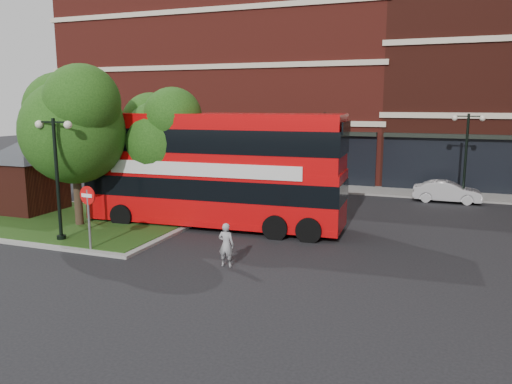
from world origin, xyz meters
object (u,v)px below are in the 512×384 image
at_px(woman, 226,245).
at_px(car_silver, 286,177).
at_px(bus, 213,162).
at_px(car_white, 447,192).

relative_size(woman, car_silver, 0.38).
height_order(woman, car_silver, woman).
height_order(bus, woman, bus).
xyz_separation_m(woman, car_white, (7.19, 14.69, -0.16)).
distance_m(bus, car_silver, 11.35).
relative_size(bus, woman, 7.71).
height_order(bus, car_white, bus).
xyz_separation_m(woman, car_silver, (-2.86, 16.19, -0.08)).
bearing_deg(car_silver, woman, -174.16).
relative_size(bus, car_silver, 2.92).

